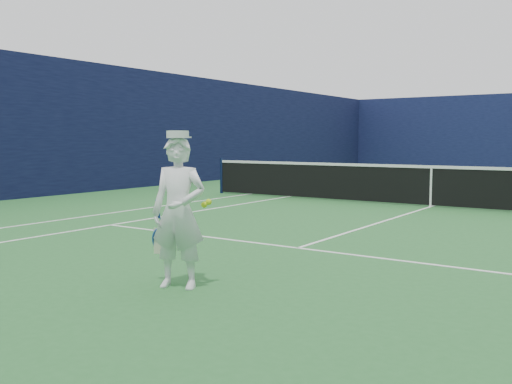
# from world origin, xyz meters

# --- Properties ---
(ground) EXTENTS (80.00, 80.00, 0.00)m
(ground) POSITION_xyz_m (0.00, 0.00, 0.00)
(ground) COLOR #25622B
(ground) RESTS_ON ground
(court_markings) EXTENTS (11.03, 23.83, 0.01)m
(court_markings) POSITION_xyz_m (0.00, 0.00, 0.00)
(court_markings) COLOR white
(court_markings) RESTS_ON ground
(windscreen_fence) EXTENTS (20.12, 36.12, 4.00)m
(windscreen_fence) POSITION_xyz_m (0.00, 0.00, 2.00)
(windscreen_fence) COLOR #0F143A
(windscreen_fence) RESTS_ON ground
(tennis_net) EXTENTS (12.88, 0.09, 1.07)m
(tennis_net) POSITION_xyz_m (0.00, 0.00, 0.55)
(tennis_net) COLOR #141E4C
(tennis_net) RESTS_ON ground
(tennis_player) EXTENTS (0.84, 0.58, 1.72)m
(tennis_player) POSITION_xyz_m (0.05, -9.10, 0.84)
(tennis_player) COLOR white
(tennis_player) RESTS_ON ground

